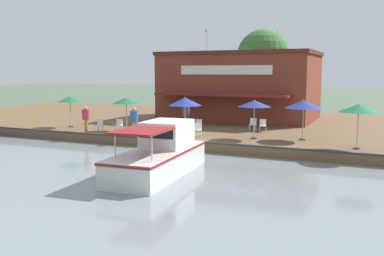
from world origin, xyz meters
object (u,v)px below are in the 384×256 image
cafe_chair_back_row_seat (119,125)px  cafe_chair_far_corner_seat (99,124)px  motorboat_fourth_along (164,154)px  tree_downstream_bank (260,57)px  cafe_chair_beside_entrance (198,129)px  patio_umbrella_far_corner (70,99)px  patio_umbrella_mid_patio_right (359,108)px  person_mid_patio (134,117)px  patio_umbrella_back_row (254,104)px  cafe_chair_mid_patio (198,125)px  patio_umbrella_by_entrance (126,101)px  cafe_chair_under_first_umbrella (253,124)px  person_at_quay_edge (86,116)px  waterfront_restaurant (240,86)px  person_near_entrance (186,113)px  patio_umbrella_near_quay_edge (304,104)px  patio_umbrella_mid_patio_left (185,102)px  cafe_chair_facing_river (263,125)px

cafe_chair_back_row_seat → cafe_chair_far_corner_seat: bearing=-70.8°
motorboat_fourth_along → tree_downstream_bank: 24.72m
cafe_chair_beside_entrance → tree_downstream_bank: size_ratio=0.10×
cafe_chair_beside_entrance → patio_umbrella_far_corner: bearing=-92.3°
patio_umbrella_mid_patio_right → person_mid_patio: (0.60, -13.32, -1.02)m
patio_umbrella_back_row → motorboat_fourth_along: patio_umbrella_back_row is taller
tree_downstream_bank → cafe_chair_beside_entrance: bearing=2.4°
patio_umbrella_back_row → cafe_chair_mid_patio: size_ratio=2.78×
patio_umbrella_by_entrance → person_mid_patio: bearing=45.4°
motorboat_fourth_along → tree_downstream_bank: (-24.08, -2.17, 5.16)m
cafe_chair_under_first_umbrella → motorboat_fourth_along: 11.29m
person_at_quay_edge → cafe_chair_under_first_umbrella: bearing=117.7°
cafe_chair_far_corner_seat → person_at_quay_edge: bearing=-41.5°
waterfront_restaurant → patio_umbrella_far_corner: 14.25m
cafe_chair_under_first_umbrella → patio_umbrella_mid_patio_right: bearing=56.8°
person_near_entrance → cafe_chair_far_corner_seat: bearing=-51.4°
cafe_chair_beside_entrance → cafe_chair_back_row_seat: 5.79m
person_mid_patio → tree_downstream_bank: (-18.00, 3.24, 4.32)m
cafe_chair_mid_patio → patio_umbrella_far_corner: bearing=-81.6°
cafe_chair_under_first_umbrella → person_near_entrance: person_near_entrance is taller
person_at_quay_edge → patio_umbrella_back_row: bearing=99.7°
patio_umbrella_near_quay_edge → person_at_quay_edge: size_ratio=1.37×
patio_umbrella_back_row → motorboat_fourth_along: size_ratio=0.31×
waterfront_restaurant → cafe_chair_mid_patio: size_ratio=14.95×
person_near_entrance → tree_downstream_bank: 14.38m
waterfront_restaurant → cafe_chair_mid_patio: (9.13, 0.03, -2.37)m
motorboat_fourth_along → patio_umbrella_mid_patio_right: bearing=130.2°
person_at_quay_edge → person_mid_patio: (-0.10, 3.74, 0.02)m
cafe_chair_far_corner_seat → cafe_chair_beside_entrance: (-0.58, 7.12, 0.00)m
patio_umbrella_by_entrance → tree_downstream_bank: 17.45m
person_near_entrance → tree_downstream_bank: size_ratio=0.22×
cafe_chair_mid_patio → person_at_quay_edge: (3.07, -6.89, 0.64)m
patio_umbrella_back_row → patio_umbrella_mid_patio_right: bearing=78.7°
patio_umbrella_far_corner → patio_umbrella_mid_patio_left: 9.02m
motorboat_fourth_along → tree_downstream_bank: tree_downstream_bank is taller
cafe_chair_under_first_umbrella → person_at_quay_edge: person_at_quay_edge is taller
patio_umbrella_near_quay_edge → patio_umbrella_mid_patio_right: 3.65m
cafe_chair_mid_patio → cafe_chair_beside_entrance: (1.82, 0.81, 0.00)m
waterfront_restaurant → cafe_chair_back_row_seat: 12.36m
patio_umbrella_back_row → cafe_chair_facing_river: (-3.04, -0.26, -1.65)m
cafe_chair_back_row_seat → tree_downstream_bank: tree_downstream_bank is taller
patio_umbrella_near_quay_edge → patio_umbrella_back_row: size_ratio=1.02×
patio_umbrella_mid_patio_right → cafe_chair_under_first_umbrella: size_ratio=2.83×
cafe_chair_facing_river → tree_downstream_bank: tree_downstream_bank is taller
patio_umbrella_mid_patio_right → patio_umbrella_by_entrance: bearing=-93.8°
patio_umbrella_far_corner → motorboat_fourth_along: 14.19m
cafe_chair_under_first_umbrella → person_at_quay_edge: 11.39m
cafe_chair_far_corner_seat → person_mid_patio: 3.28m
patio_umbrella_near_quay_edge → patio_umbrella_back_row: patio_umbrella_near_quay_edge is taller
waterfront_restaurant → cafe_chair_far_corner_seat: (11.54, -6.28, -2.37)m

